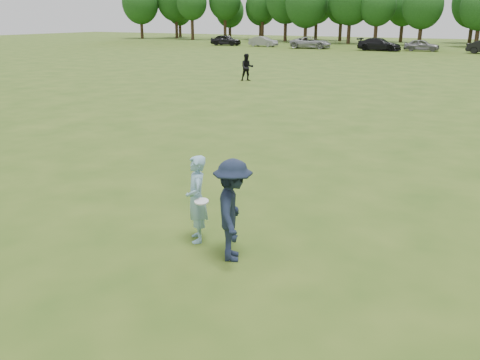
{
  "coord_description": "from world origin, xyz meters",
  "views": [
    {
      "loc": [
        5.08,
        -7.49,
        4.26
      ],
      "look_at": [
        0.36,
        1.01,
        1.1
      ],
      "focal_mm": 38.0,
      "sensor_mm": 36.0,
      "label": 1
    }
  ],
  "objects_px": {
    "car_e": "(422,45)",
    "thrower": "(197,199)",
    "car_a": "(226,40)",
    "car_c": "(311,43)",
    "car_d": "(379,44)",
    "player_far_a": "(247,67)",
    "car_b": "(263,42)",
    "defender": "(233,210)"
  },
  "relations": [
    {
      "from": "defender",
      "to": "car_c",
      "type": "distance_m",
      "value": 62.89
    },
    {
      "from": "defender",
      "to": "car_d",
      "type": "relative_size",
      "value": 0.35
    },
    {
      "from": "car_d",
      "to": "car_e",
      "type": "height_order",
      "value": "car_d"
    },
    {
      "from": "car_c",
      "to": "car_e",
      "type": "relative_size",
      "value": 1.29
    },
    {
      "from": "thrower",
      "to": "car_c",
      "type": "height_order",
      "value": "thrower"
    },
    {
      "from": "thrower",
      "to": "car_c",
      "type": "distance_m",
      "value": 62.22
    },
    {
      "from": "car_e",
      "to": "car_c",
      "type": "bearing_deg",
      "value": 90.39
    },
    {
      "from": "car_a",
      "to": "car_c",
      "type": "height_order",
      "value": "car_a"
    },
    {
      "from": "car_a",
      "to": "car_d",
      "type": "relative_size",
      "value": 0.84
    },
    {
      "from": "thrower",
      "to": "car_e",
      "type": "relative_size",
      "value": 0.41
    },
    {
      "from": "car_c",
      "to": "player_far_a",
      "type": "bearing_deg",
      "value": -172.73
    },
    {
      "from": "car_a",
      "to": "car_e",
      "type": "height_order",
      "value": "car_a"
    },
    {
      "from": "defender",
      "to": "car_c",
      "type": "bearing_deg",
      "value": -7.64
    },
    {
      "from": "car_a",
      "to": "car_e",
      "type": "xyz_separation_m",
      "value": [
        27.77,
        0.98,
        -0.05
      ]
    },
    {
      "from": "thrower",
      "to": "car_e",
      "type": "xyz_separation_m",
      "value": [
        -6.61,
        60.39,
        -0.14
      ]
    },
    {
      "from": "defender",
      "to": "car_d",
      "type": "distance_m",
      "value": 60.2
    },
    {
      "from": "defender",
      "to": "car_a",
      "type": "height_order",
      "value": "defender"
    },
    {
      "from": "car_a",
      "to": "car_e",
      "type": "bearing_deg",
      "value": -88.77
    },
    {
      "from": "thrower",
      "to": "player_far_a",
      "type": "relative_size",
      "value": 0.96
    },
    {
      "from": "player_far_a",
      "to": "car_c",
      "type": "relative_size",
      "value": 0.33
    },
    {
      "from": "thrower",
      "to": "player_far_a",
      "type": "xyz_separation_m",
      "value": [
        -11.36,
        23.22,
        0.04
      ]
    },
    {
      "from": "player_far_a",
      "to": "car_e",
      "type": "distance_m",
      "value": 37.47
    },
    {
      "from": "car_a",
      "to": "car_b",
      "type": "distance_m",
      "value": 6.1
    },
    {
      "from": "car_b",
      "to": "car_c",
      "type": "bearing_deg",
      "value": -92.62
    },
    {
      "from": "car_e",
      "to": "player_far_a",
      "type": "bearing_deg",
      "value": 166.18
    },
    {
      "from": "player_far_a",
      "to": "car_c",
      "type": "distance_m",
      "value": 36.67
    },
    {
      "from": "player_far_a",
      "to": "car_e",
      "type": "xyz_separation_m",
      "value": [
        4.75,
        37.17,
        -0.18
      ]
    },
    {
      "from": "car_e",
      "to": "thrower",
      "type": "bearing_deg",
      "value": 179.71
    },
    {
      "from": "car_d",
      "to": "car_c",
      "type": "bearing_deg",
      "value": 91.71
    },
    {
      "from": "player_far_a",
      "to": "car_d",
      "type": "height_order",
      "value": "player_far_a"
    },
    {
      "from": "car_d",
      "to": "player_far_a",
      "type": "bearing_deg",
      "value": -177.38
    },
    {
      "from": "car_e",
      "to": "car_d",
      "type": "bearing_deg",
      "value": 104.33
    },
    {
      "from": "defender",
      "to": "car_b",
      "type": "distance_m",
      "value": 66.75
    },
    {
      "from": "thrower",
      "to": "car_a",
      "type": "xyz_separation_m",
      "value": [
        -34.38,
        59.41,
        -0.09
      ]
    },
    {
      "from": "car_a",
      "to": "car_d",
      "type": "bearing_deg",
      "value": -92.93
    },
    {
      "from": "thrower",
      "to": "car_d",
      "type": "relative_size",
      "value": 0.32
    },
    {
      "from": "car_c",
      "to": "car_e",
      "type": "bearing_deg",
      "value": -90.52
    },
    {
      "from": "car_a",
      "to": "car_b",
      "type": "bearing_deg",
      "value": -88.71
    },
    {
      "from": "player_far_a",
      "to": "car_e",
      "type": "relative_size",
      "value": 0.43
    },
    {
      "from": "player_far_a",
      "to": "car_a",
      "type": "distance_m",
      "value": 42.9
    },
    {
      "from": "car_c",
      "to": "car_d",
      "type": "xyz_separation_m",
      "value": [
        9.24,
        -0.13,
        0.02
      ]
    },
    {
      "from": "player_far_a",
      "to": "car_d",
      "type": "relative_size",
      "value": 0.34
    }
  ]
}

